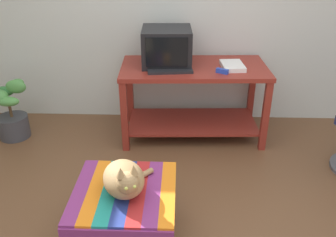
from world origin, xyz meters
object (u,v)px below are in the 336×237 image
object	(u,v)px
tv_monitor	(167,47)
book	(232,66)
keyboard	(170,70)
stapler	(222,71)
potted_plant	(10,113)
cat	(125,179)
desk	(193,89)
ottoman_with_blanket	(126,216)

from	to	relation	value
tv_monitor	book	distance (m)	0.63
tv_monitor	keyboard	bearing A→B (deg)	-82.38
keyboard	book	distance (m)	0.58
stapler	keyboard	bearing A→B (deg)	117.25
tv_monitor	potted_plant	size ratio (longest dim) A/B	0.76
cat	potted_plant	size ratio (longest dim) A/B	0.67
desk	tv_monitor	world-z (taller)	tv_monitor
desk	book	distance (m)	0.43
desk	stapler	distance (m)	0.39
desk	keyboard	bearing A→B (deg)	-146.04
ottoman_with_blanket	cat	size ratio (longest dim) A/B	1.58
keyboard	ottoman_with_blanket	distance (m)	1.42
potted_plant	cat	bearing A→B (deg)	-45.76
book	cat	distance (m)	1.67
ottoman_with_blanket	potted_plant	size ratio (longest dim) A/B	1.06
cat	stapler	bearing A→B (deg)	40.93
desk	keyboard	world-z (taller)	keyboard
desk	keyboard	distance (m)	0.36
keyboard	stapler	bearing A→B (deg)	-9.63
keyboard	potted_plant	size ratio (longest dim) A/B	0.65
desk	keyboard	xyz separation A→B (m)	(-0.22, -0.16, 0.24)
stapler	cat	bearing A→B (deg)	-177.69
tv_monitor	cat	distance (m)	1.60
tv_monitor	book	bearing A→B (deg)	-10.64
desk	potted_plant	world-z (taller)	desk
potted_plant	stapler	size ratio (longest dim) A/B	5.58
cat	stapler	xyz separation A→B (m)	(0.69, 1.31, 0.22)
desk	potted_plant	size ratio (longest dim) A/B	2.25
keyboard	tv_monitor	bearing A→B (deg)	93.28
tv_monitor	keyboard	distance (m)	0.26
ottoman_with_blanket	potted_plant	bearing A→B (deg)	134.60
tv_monitor	cat	size ratio (longest dim) A/B	1.13
ottoman_with_blanket	stapler	world-z (taller)	stapler
potted_plant	stapler	world-z (taller)	stapler
tv_monitor	ottoman_with_blanket	size ratio (longest dim) A/B	0.72
book	ottoman_with_blanket	bearing A→B (deg)	-124.76
keyboard	stapler	world-z (taller)	stapler
keyboard	ottoman_with_blanket	xyz separation A→B (m)	(-0.24, -1.30, -0.52)
potted_plant	tv_monitor	bearing A→B (deg)	6.89
desk	ottoman_with_blanket	bearing A→B (deg)	-109.91
book	tv_monitor	bearing A→B (deg)	166.61
desk	book	world-z (taller)	book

